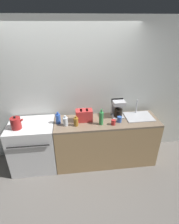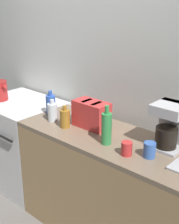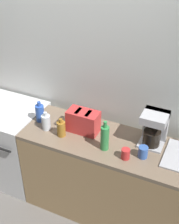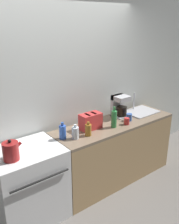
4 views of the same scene
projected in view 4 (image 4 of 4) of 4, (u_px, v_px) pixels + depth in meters
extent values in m
plane|color=slate|center=(91.00, 206.00, 3.25)|extent=(12.00, 12.00, 0.00)
cube|color=silver|center=(58.00, 98.00, 3.31)|extent=(8.00, 0.05, 2.60)
cube|color=silver|center=(29.00, 184.00, 2.94)|extent=(0.79, 0.65, 0.91)
cube|color=black|center=(25.00, 151.00, 2.78)|extent=(0.78, 0.63, 0.02)
cylinder|color=black|center=(15.00, 161.00, 2.58)|extent=(0.21, 0.21, 0.01)
cylinder|color=black|center=(45.00, 151.00, 2.78)|extent=(0.21, 0.21, 0.01)
cylinder|color=black|center=(5.00, 151.00, 2.78)|extent=(0.21, 0.21, 0.01)
cylinder|color=black|center=(34.00, 142.00, 2.98)|extent=(0.21, 0.21, 0.01)
cylinder|color=black|center=(41.00, 180.00, 2.59)|extent=(0.67, 0.02, 0.02)
cube|color=tan|center=(114.00, 152.00, 3.70)|extent=(1.88, 0.59, 0.88)
cube|color=#7A6651|center=(115.00, 124.00, 3.54)|extent=(1.88, 0.59, 0.04)
cylinder|color=maroon|center=(11.00, 151.00, 2.56)|extent=(0.17, 0.17, 0.20)
sphere|color=black|center=(9.00, 141.00, 2.52)|extent=(0.04, 0.04, 0.04)
cylinder|color=maroon|center=(18.00, 146.00, 2.59)|extent=(0.09, 0.03, 0.08)
cube|color=red|center=(91.00, 121.00, 3.29)|extent=(0.29, 0.16, 0.21)
cube|color=black|center=(87.00, 115.00, 3.23)|extent=(0.04, 0.11, 0.01)
cube|color=black|center=(94.00, 113.00, 3.29)|extent=(0.04, 0.11, 0.01)
cube|color=#B7B7BC|center=(120.00, 116.00, 3.75)|extent=(0.21, 0.22, 0.02)
cube|color=#B7B7BC|center=(117.00, 105.00, 3.76)|extent=(0.21, 0.06, 0.32)
cube|color=#B7B7BC|center=(121.00, 98.00, 3.66)|extent=(0.21, 0.22, 0.07)
cylinder|color=black|center=(122.00, 111.00, 3.70)|extent=(0.15, 0.15, 0.14)
cube|color=#B7B7BC|center=(141.00, 112.00, 3.93)|extent=(0.50, 0.39, 0.01)
cylinder|color=silver|center=(134.00, 101.00, 3.99)|extent=(0.02, 0.02, 0.28)
cylinder|color=#338C47|center=(114.00, 119.00, 3.34)|extent=(0.07, 0.07, 0.23)
cylinder|color=#338C47|center=(114.00, 109.00, 3.29)|extent=(0.03, 0.03, 0.06)
cylinder|color=silver|center=(75.00, 133.00, 3.03)|extent=(0.08, 0.08, 0.15)
cylinder|color=silver|center=(75.00, 126.00, 2.99)|extent=(0.03, 0.03, 0.04)
cylinder|color=#9E6B23|center=(88.00, 130.00, 3.11)|extent=(0.08, 0.08, 0.15)
cylinder|color=#9E6B23|center=(88.00, 123.00, 3.08)|extent=(0.03, 0.03, 0.04)
cylinder|color=#2D56B7|center=(63.00, 132.00, 3.02)|extent=(0.08, 0.08, 0.17)
cylinder|color=#2D56B7|center=(62.00, 124.00, 2.98)|extent=(0.03, 0.03, 0.04)
cylinder|color=#3860B2|center=(129.00, 117.00, 3.58)|extent=(0.08, 0.08, 0.10)
cylinder|color=red|center=(127.00, 121.00, 3.45)|extent=(0.07, 0.07, 0.09)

